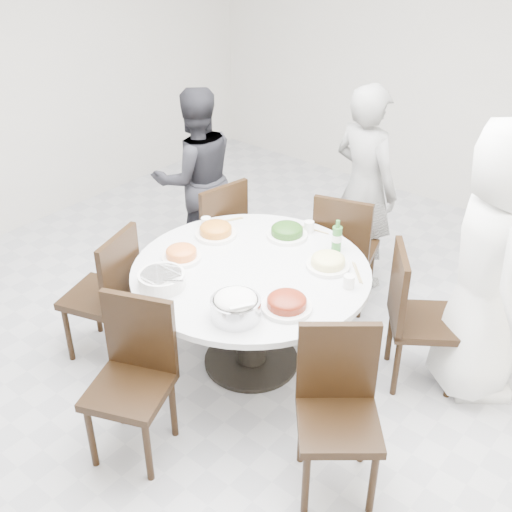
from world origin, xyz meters
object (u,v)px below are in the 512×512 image
Objects in this scene: chair_sw at (99,294)px; chair_se at (339,421)px; chair_nw at (210,235)px; rice_bowl at (236,309)px; chair_n at (346,247)px; diner_left at (196,178)px; chair_ne at (425,319)px; soup_bowl at (162,280)px; diner_right at (492,264)px; dining_table at (251,317)px; diner_middle at (364,188)px; chair_s at (129,387)px; beverage_bottle at (337,236)px.

chair_sw is 1.86m from chair_se.
chair_nw is 2.11m from chair_se.
chair_n is at bearing 97.46° from rice_bowl.
chair_ne is at bearing 112.36° from diner_left.
soup_bowl is (0.57, 0.06, 0.32)m from chair_sw.
chair_nw is 1.06m from chair_sw.
diner_right is 6.33× the size of soup_bowl.
chair_sw is at bearing 9.18° from chair_nw.
chair_nw is (-0.85, 0.52, 0.10)m from dining_table.
dining_table is 1.58× the size of chair_nw.
chair_nw reaches higher than soup_bowl.
diner_middle is (-0.09, 0.35, 0.33)m from chair_n.
chair_ne is 3.36× the size of soup_bowl.
diner_middle reaches higher than chair_ne.
chair_s is 0.67m from soup_bowl.
chair_s is 0.53× the size of diner_right.
chair_s is at bearing -63.21° from soup_bowl.
chair_se is (0.93, -1.52, 0.00)m from chair_n.
chair_s is at bearing 167.05° from chair_se.
diner_right is 1.11× the size of diner_middle.
chair_ne and chair_s have the same top height.
rice_bowl is (0.19, -1.47, 0.34)m from chair_n.
chair_se is at bearing 4.11° from chair_s.
diner_right is at bearing 117.49° from diner_left.
diner_left is (-1.24, 0.79, 0.37)m from dining_table.
dining_table is 0.68m from rice_bowl.
beverage_bottle is at bearing 60.64° from soup_bowl.
diner_middle is at bearing -93.24° from chair_n.
chair_se is 3.36× the size of soup_bowl.
beverage_bottle reaches higher than chair_sw.
rice_bowl is at bearing 78.50° from diner_left.
chair_s is at bearing -101.09° from beverage_bottle.
chair_n is at bearing 113.34° from beverage_bottle.
chair_ne is 1.00× the size of chair_nw.
chair_s is at bearing 69.92° from chair_n.
diner_left is (-0.39, 0.27, 0.27)m from chair_nw.
chair_ne is at bearing 104.27° from chair_sw.
diner_middle reaches higher than diner_left.
chair_s is at bearing 101.75° from diner_middle.
beverage_bottle is (0.02, 0.97, 0.05)m from rice_bowl.
dining_table is at bearing 102.49° from diner_middle.
dining_table is at bearing 85.43° from diner_left.
chair_nw is 1.20m from beverage_bottle.
diner_right is at bearing 14.85° from beverage_bottle.
chair_se is at bearing 147.62° from chair_ne.
chair_s is at bearing 110.09° from diner_right.
diner_right is (1.21, 0.77, 0.52)m from dining_table.
diner_middle is (-1.23, 0.60, -0.09)m from diner_right.
rice_bowl is (-0.95, -1.22, -0.08)m from diner_right.
diner_right is 6.38× the size of rice_bowl.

